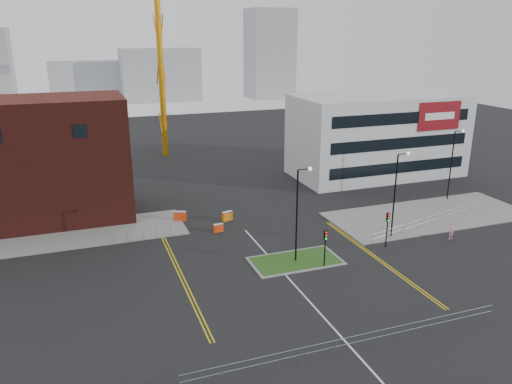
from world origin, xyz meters
TOP-DOWN VIEW (x-y plane):
  - ground at (0.00, 0.00)m, footprint 200.00×200.00m
  - pavement_left at (-20.00, 22.00)m, footprint 28.00×8.00m
  - pavement_right at (22.00, 14.00)m, footprint 24.00×10.00m
  - island_kerb at (2.00, 8.00)m, footprint 8.60×4.60m
  - grass_island at (2.00, 8.00)m, footprint 8.00×4.00m
  - brick_building at (-22.97, 28.00)m, footprint 24.20×10.07m
  - office_block at (26.01, 31.97)m, footprint 25.00×12.20m
  - streetlamp_island at (2.22, 8.00)m, footprint 1.46×0.36m
  - streetlamp_right_near at (14.22, 10.00)m, footprint 1.46×0.36m
  - streetlamp_right_far at (28.22, 18.00)m, footprint 1.46×0.36m
  - traffic_light_island at (4.00, 5.98)m, footprint 0.28×0.33m
  - traffic_light_right at (12.00, 7.98)m, footprint 0.28×0.33m
  - railing_front at (0.00, -6.00)m, footprint 24.05×0.05m
  - railing_left at (-11.00, 18.00)m, footprint 6.05×0.05m
  - railing_right at (20.50, 11.50)m, footprint 19.05×5.05m
  - centre_line at (0.00, 2.00)m, footprint 0.15×30.00m
  - yellow_left_a at (-9.00, 10.00)m, footprint 0.12×24.00m
  - yellow_left_b at (-8.70, 10.00)m, footprint 0.12×24.00m
  - yellow_right_a at (9.50, 6.00)m, footprint 0.12×20.00m
  - yellow_right_b at (9.80, 6.00)m, footprint 0.12×20.00m
  - skyline_b at (10.00, 130.00)m, footprint 24.00×12.00m
  - skyline_c at (45.00, 125.00)m, footprint 14.00×12.00m
  - skyline_d at (-8.00, 140.00)m, footprint 30.00×12.00m
  - pedestrian at (19.61, 7.37)m, footprint 0.81×0.63m
  - barrier_left at (-6.15, 22.26)m, footprint 1.45×0.95m
  - barrier_mid at (-2.90, 17.58)m, footprint 1.12×0.47m
  - barrier_right at (-1.00, 20.54)m, footprint 1.37×0.80m

SIDE VIEW (x-z plane):
  - ground at x=0.00m, z-range 0.00..0.00m
  - centre_line at x=0.00m, z-range 0.00..0.01m
  - yellow_left_a at x=-9.00m, z-range 0.00..0.01m
  - yellow_left_b at x=-8.70m, z-range 0.00..0.01m
  - yellow_right_a at x=9.50m, z-range 0.00..0.01m
  - yellow_right_b at x=9.80m, z-range 0.00..0.01m
  - island_kerb at x=2.00m, z-range 0.00..0.08m
  - pavement_left at x=-20.00m, z-range 0.00..0.12m
  - pavement_right at x=22.00m, z-range 0.00..0.12m
  - grass_island at x=2.00m, z-range 0.00..0.12m
  - barrier_mid at x=-2.90m, z-range 0.04..0.96m
  - barrier_right at x=-1.00m, z-range 0.05..1.14m
  - barrier_left at x=-6.15m, z-range 0.05..1.21m
  - railing_left at x=-11.00m, z-range 0.19..1.29m
  - railing_right at x=20.50m, z-range 0.23..1.33m
  - railing_front at x=0.00m, z-range 0.23..1.33m
  - pedestrian at x=19.61m, z-range 0.00..1.95m
  - traffic_light_island at x=4.00m, z-range 0.74..4.39m
  - traffic_light_right at x=12.00m, z-range 0.74..4.39m
  - streetlamp_island at x=2.22m, z-range 0.82..10.00m
  - streetlamp_right_near at x=14.22m, z-range 0.82..10.00m
  - streetlamp_right_far at x=28.22m, z-range 0.82..10.00m
  - skyline_d at x=-8.00m, z-range 0.00..12.00m
  - office_block at x=26.01m, z-range 0.00..12.00m
  - brick_building at x=-22.97m, z-range -0.27..13.97m
  - skyline_b at x=10.00m, z-range 0.00..16.00m
  - skyline_c at x=45.00m, z-range 0.00..28.00m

